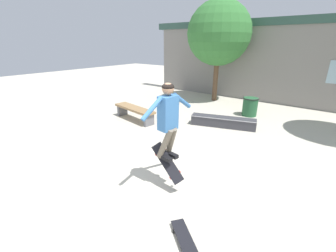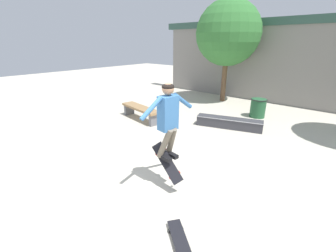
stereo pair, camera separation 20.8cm
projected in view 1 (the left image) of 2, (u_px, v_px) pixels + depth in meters
name	position (u px, v px, depth m)	size (l,w,h in m)	color
ground_plane	(121.00, 204.00, 4.05)	(40.00, 40.00, 0.00)	beige
building_backdrop	(274.00, 60.00, 10.26)	(13.27, 0.52, 4.86)	gray
tree_left	(219.00, 33.00, 10.17)	(2.87, 2.87, 4.54)	brown
park_bench	(134.00, 111.00, 8.28)	(1.97, 0.75, 0.48)	#99754C
skate_ledge	(223.00, 122.00, 7.68)	(2.17, 1.05, 0.35)	#38383D
trash_bin	(250.00, 106.00, 8.78)	(0.60, 0.60, 0.72)	#235633
skater	(168.00, 116.00, 4.04)	(0.37, 1.22, 1.45)	teal
skateboard_flipping	(168.00, 163.00, 4.31)	(0.75, 0.27, 0.68)	black
skateboard_resting	(185.00, 240.00, 3.22)	(0.77, 0.65, 0.08)	black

